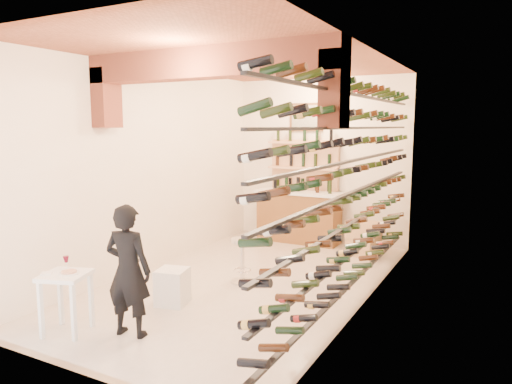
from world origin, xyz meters
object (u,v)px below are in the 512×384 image
at_px(white_stool, 172,287).
at_px(person, 128,271).
at_px(back_counter, 299,215).
at_px(chrome_barstool, 242,257).
at_px(tasting_table, 66,284).
at_px(wine_rack, 351,183).
at_px(crate_lower, 363,247).

relative_size(white_stool, person, 0.32).
bearing_deg(white_stool, person, -80.53).
bearing_deg(back_counter, white_stool, -91.65).
xyz_separation_m(back_counter, white_stool, (-0.11, -3.85, -0.30)).
relative_size(white_stool, chrome_barstool, 0.70).
bearing_deg(tasting_table, chrome_barstool, 50.80).
distance_m(wine_rack, back_counter, 3.38).
xyz_separation_m(person, crate_lower, (1.38, 4.35, -0.57)).
bearing_deg(white_stool, back_counter, 88.35).
height_order(person, crate_lower, person).
xyz_separation_m(wine_rack, crate_lower, (-0.41, 2.20, -1.39)).
height_order(tasting_table, chrome_barstool, tasting_table).
bearing_deg(white_stool, chrome_barstool, 72.33).
xyz_separation_m(wine_rack, chrome_barstool, (-1.57, -0.05, -1.17)).
distance_m(wine_rack, tasting_table, 3.58).
relative_size(tasting_table, chrome_barstool, 1.24).
bearing_deg(back_counter, tasting_table, -96.83).
bearing_deg(crate_lower, wine_rack, -79.53).
distance_m(tasting_table, chrome_barstool, 2.54).
bearing_deg(person, tasting_table, 13.59).
bearing_deg(back_counter, chrome_barstool, -84.54).
bearing_deg(wine_rack, back_counter, 124.66).
height_order(wine_rack, crate_lower, wine_rack).
bearing_deg(wine_rack, white_stool, -148.19).
relative_size(white_stool, crate_lower, 0.89).
bearing_deg(crate_lower, person, -107.57).
height_order(back_counter, white_stool, back_counter).
xyz_separation_m(back_counter, crate_lower, (1.42, -0.45, -0.38)).
relative_size(back_counter, white_stool, 3.69).
bearing_deg(wine_rack, tasting_table, -135.13).
height_order(white_stool, person, person).
relative_size(tasting_table, crate_lower, 1.59).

